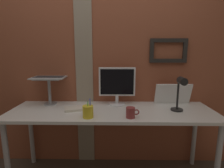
# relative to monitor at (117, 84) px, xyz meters

# --- Properties ---
(brick_wall_back) EXTENTS (3.49, 0.16, 2.70)m
(brick_wall_back) POSITION_rel_monitor_xyz_m (-0.19, 0.18, 0.35)
(brick_wall_back) COLOR brown
(brick_wall_back) RESTS_ON ground_plane
(desk) EXTENTS (2.07, 0.62, 0.76)m
(desk) POSITION_rel_monitor_xyz_m (-0.05, -0.19, -0.31)
(desk) COLOR white
(desk) RESTS_ON ground_plane
(monitor) EXTENTS (0.40, 0.18, 0.42)m
(monitor) POSITION_rel_monitor_xyz_m (0.00, 0.00, 0.00)
(monitor) COLOR white
(monitor) RESTS_ON desk
(laptop_stand) EXTENTS (0.28, 0.22, 0.30)m
(laptop_stand) POSITION_rel_monitor_xyz_m (-0.75, 0.00, -0.04)
(laptop_stand) COLOR gray
(laptop_stand) RESTS_ON desk
(laptop) EXTENTS (0.35, 0.32, 0.22)m
(laptop) POSITION_rel_monitor_xyz_m (-0.75, 0.08, 0.12)
(laptop) COLOR #ADB2B7
(laptop) RESTS_ON laptop_stand
(whiteboard_panel) EXTENTS (0.40, 0.09, 0.24)m
(whiteboard_panel) POSITION_rel_monitor_xyz_m (0.63, 0.04, -0.12)
(whiteboard_panel) COLOR white
(whiteboard_panel) RESTS_ON desk
(desk_lamp) EXTENTS (0.12, 0.20, 0.35)m
(desk_lamp) POSITION_rel_monitor_xyz_m (0.60, -0.24, -0.02)
(desk_lamp) COLOR black
(desk_lamp) RESTS_ON desk
(pen_cup) EXTENTS (0.10, 0.10, 0.17)m
(pen_cup) POSITION_rel_monitor_xyz_m (-0.26, -0.39, -0.18)
(pen_cup) COLOR yellow
(pen_cup) RESTS_ON desk
(coffee_mug) EXTENTS (0.12, 0.08, 0.10)m
(coffee_mug) POSITION_rel_monitor_xyz_m (0.12, -0.39, -0.19)
(coffee_mug) COLOR maroon
(coffee_mug) RESTS_ON desk
(paper_clutter_stack) EXTENTS (0.23, 0.19, 0.02)m
(paper_clutter_stack) POSITION_rel_monitor_xyz_m (-0.43, -0.19, -0.23)
(paper_clutter_stack) COLOR silver
(paper_clutter_stack) RESTS_ON desk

